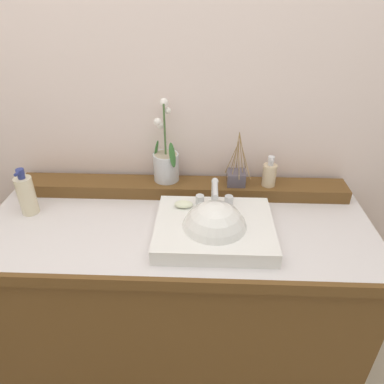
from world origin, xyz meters
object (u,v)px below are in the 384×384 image
Objects in this scene: reed_diffuser at (236,177)px; soap_dispenser at (269,174)px; sink_basin at (214,231)px; lotion_bottle at (26,195)px; soap_bar at (184,204)px; potted_plant at (166,162)px.

soap_dispenser is at bearing -1.77° from reed_diffuser.
sink_basin is 2.19× the size of lotion_bottle.
potted_plant is at bearing 112.03° from soap_bar.
potted_plant is at bearing 20.14° from lotion_bottle.
soap_dispenser reaches higher than soap_bar.
potted_plant reaches higher than soap_dispenser.
soap_dispenser is (0.43, -0.03, -0.03)m from potted_plant.
reed_diffuser is 1.20× the size of lotion_bottle.
sink_basin is 0.74m from lotion_bottle.
lotion_bottle is (-0.61, 0.02, 0.01)m from soap_bar.
lotion_bottle is at bearing -170.48° from soap_dispenser.
reed_diffuser is 0.83m from lotion_bottle.
soap_bar is at bearing -152.07° from soap_dispenser.
sink_basin is at bearing -41.88° from soap_bar.
soap_dispenser is (0.34, 0.18, 0.04)m from soap_bar.
potted_plant reaches higher than reed_diffuser.
lotion_bottle is at bearing 170.17° from sink_basin.
soap_bar is 0.39m from soap_dispenser.
lotion_bottle reaches higher than soap_dispenser.
lotion_bottle is at bearing -159.86° from potted_plant.
reed_diffuser is at bearing 72.28° from sink_basin.
soap_dispenser reaches higher than sink_basin.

